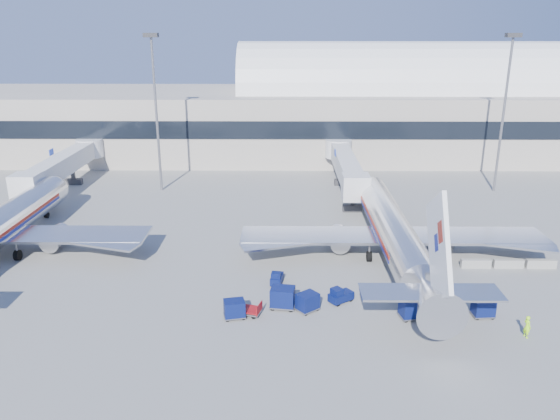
{
  "coord_description": "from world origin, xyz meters",
  "views": [
    {
      "loc": [
        -1.43,
        -48.96,
        22.98
      ],
      "look_at": [
        -1.91,
        6.0,
        4.8
      ],
      "focal_mm": 35.0,
      "sensor_mm": 36.0,
      "label": 1
    }
  ],
  "objects_px": {
    "jetbridge_mid": "(66,163)",
    "cart_solo_near": "(412,308)",
    "cart_train_b": "(283,297)",
    "cart_solo_far": "(483,308)",
    "mast_west": "(155,90)",
    "tug_lead": "(340,295)",
    "barrier_far": "(541,264)",
    "barrier_mid": "(508,264)",
    "cart_train_c": "(234,309)",
    "tug_right": "(426,288)",
    "tug_left": "(277,278)",
    "ramp_worker": "(527,327)",
    "jetbridge_near": "(345,164)",
    "airliner_main": "(394,232)",
    "mast_east": "(506,91)",
    "cart_open_red": "(248,310)",
    "barrier_near": "(476,264)",
    "cart_train_a": "(307,302)"
  },
  "relations": [
    {
      "from": "jetbridge_near",
      "to": "cart_train_b",
      "type": "distance_m",
      "value": 38.61
    },
    {
      "from": "tug_lead",
      "to": "airliner_main",
      "type": "bearing_deg",
      "value": 20.65
    },
    {
      "from": "mast_west",
      "to": "barrier_near",
      "type": "xyz_separation_m",
      "value": [
        38.0,
        -28.0,
        -14.34
      ]
    },
    {
      "from": "mast_west",
      "to": "barrier_far",
      "type": "relative_size",
      "value": 7.53
    },
    {
      "from": "barrier_far",
      "to": "jetbridge_mid",
      "type": "bearing_deg",
      "value": 153.98
    },
    {
      "from": "barrier_far",
      "to": "cart_train_c",
      "type": "distance_m",
      "value": 31.93
    },
    {
      "from": "jetbridge_mid",
      "to": "mast_east",
      "type": "height_order",
      "value": "mast_east"
    },
    {
      "from": "cart_train_c",
      "to": "ramp_worker",
      "type": "bearing_deg",
      "value": -19.58
    },
    {
      "from": "barrier_near",
      "to": "ramp_worker",
      "type": "bearing_deg",
      "value": -91.79
    },
    {
      "from": "mast_east",
      "to": "cart_solo_near",
      "type": "relative_size",
      "value": 10.24
    },
    {
      "from": "cart_train_a",
      "to": "cart_solo_far",
      "type": "bearing_deg",
      "value": -42.71
    },
    {
      "from": "airliner_main",
      "to": "tug_right",
      "type": "bearing_deg",
      "value": -80.08
    },
    {
      "from": "tug_lead",
      "to": "tug_left",
      "type": "xyz_separation_m",
      "value": [
        -5.68,
        3.63,
        -0.05
      ]
    },
    {
      "from": "barrier_near",
      "to": "cart_train_a",
      "type": "height_order",
      "value": "cart_train_a"
    },
    {
      "from": "mast_east",
      "to": "cart_open_red",
      "type": "xyz_separation_m",
      "value": [
        -34.47,
        -37.83,
        -14.39
      ]
    },
    {
      "from": "barrier_far",
      "to": "barrier_mid",
      "type": "bearing_deg",
      "value": 180.0
    },
    {
      "from": "tug_right",
      "to": "cart_train_c",
      "type": "distance_m",
      "value": 17.64
    },
    {
      "from": "tug_right",
      "to": "tug_left",
      "type": "xyz_separation_m",
      "value": [
        -13.64,
        2.06,
        -0.01
      ]
    },
    {
      "from": "tug_right",
      "to": "ramp_worker",
      "type": "bearing_deg",
      "value": 1.64
    },
    {
      "from": "tug_right",
      "to": "cart_solo_near",
      "type": "xyz_separation_m",
      "value": [
        -2.26,
        -4.33,
        0.3
      ]
    },
    {
      "from": "jetbridge_mid",
      "to": "cart_solo_near",
      "type": "height_order",
      "value": "jetbridge_mid"
    },
    {
      "from": "mast_east",
      "to": "tug_lead",
      "type": "xyz_separation_m",
      "value": [
        -26.49,
        -35.51,
        -14.14
      ]
    },
    {
      "from": "barrier_far",
      "to": "cart_open_red",
      "type": "bearing_deg",
      "value": -161.31
    },
    {
      "from": "jetbridge_mid",
      "to": "cart_solo_far",
      "type": "height_order",
      "value": "jetbridge_mid"
    },
    {
      "from": "airliner_main",
      "to": "cart_train_b",
      "type": "height_order",
      "value": "airliner_main"
    },
    {
      "from": "mast_east",
      "to": "cart_train_a",
      "type": "bearing_deg",
      "value": -128.44
    },
    {
      "from": "jetbridge_mid",
      "to": "tug_left",
      "type": "distance_m",
      "value": 46.03
    },
    {
      "from": "tug_left",
      "to": "jetbridge_mid",
      "type": "bearing_deg",
      "value": 53.5
    },
    {
      "from": "barrier_mid",
      "to": "tug_lead",
      "type": "relative_size",
      "value": 1.24
    },
    {
      "from": "cart_train_c",
      "to": "ramp_worker",
      "type": "xyz_separation_m",
      "value": [
        23.19,
        -2.83,
        0.08
      ]
    },
    {
      "from": "barrier_near",
      "to": "cart_train_c",
      "type": "height_order",
      "value": "cart_train_c"
    },
    {
      "from": "jetbridge_mid",
      "to": "tug_right",
      "type": "height_order",
      "value": "jetbridge_mid"
    },
    {
      "from": "jetbridge_mid",
      "to": "cart_train_b",
      "type": "xyz_separation_m",
      "value": [
        32.83,
        -37.4,
        -2.92
      ]
    },
    {
      "from": "mast_west",
      "to": "tug_right",
      "type": "xyz_separation_m",
      "value": [
        31.48,
        -33.94,
        -14.17
      ]
    },
    {
      "from": "cart_solo_near",
      "to": "cart_open_red",
      "type": "bearing_deg",
      "value": 166.25
    },
    {
      "from": "airliner_main",
      "to": "tug_right",
      "type": "height_order",
      "value": "airliner_main"
    },
    {
      "from": "jetbridge_near",
      "to": "cart_solo_near",
      "type": "relative_size",
      "value": 12.45
    },
    {
      "from": "jetbridge_near",
      "to": "airliner_main",
      "type": "bearing_deg",
      "value": -84.78
    },
    {
      "from": "mast_west",
      "to": "airliner_main",
      "type": "bearing_deg",
      "value": -40.36
    },
    {
      "from": "tug_right",
      "to": "ramp_worker",
      "type": "height_order",
      "value": "ramp_worker"
    },
    {
      "from": "barrier_far",
      "to": "tug_lead",
      "type": "bearing_deg",
      "value": -160.4
    },
    {
      "from": "cart_train_b",
      "to": "ramp_worker",
      "type": "height_order",
      "value": "cart_train_b"
    },
    {
      "from": "ramp_worker",
      "to": "mast_west",
      "type": "bearing_deg",
      "value": 26.84
    },
    {
      "from": "barrier_far",
      "to": "cart_train_c",
      "type": "bearing_deg",
      "value": -161.07
    },
    {
      "from": "mast_west",
      "to": "mast_east",
      "type": "relative_size",
      "value": 1.0
    },
    {
      "from": "mast_west",
      "to": "tug_lead",
      "type": "relative_size",
      "value": 9.32
    },
    {
      "from": "cart_solo_far",
      "to": "airliner_main",
      "type": "bearing_deg",
      "value": 108.59
    },
    {
      "from": "tug_left",
      "to": "jetbridge_near",
      "type": "bearing_deg",
      "value": -7.73
    },
    {
      "from": "jetbridge_mid",
      "to": "barrier_far",
      "type": "xyz_separation_m",
      "value": [
        59.0,
        -28.81,
        -3.48
      ]
    },
    {
      "from": "mast_west",
      "to": "tug_left",
      "type": "xyz_separation_m",
      "value": [
        17.83,
        -31.89,
        -14.19
      ]
    }
  ]
}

